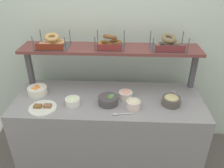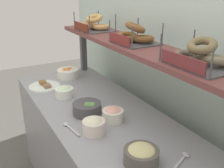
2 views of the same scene
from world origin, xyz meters
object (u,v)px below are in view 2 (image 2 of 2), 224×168
serving_plate_white (45,86)px  bowl_potato_salad (94,125)px  bowl_fruit_salad (68,73)px  bagel_basket_cinnamon_raisin (135,36)px  bowl_scallion_spread (64,92)px  serving_spoon_near_plate (69,127)px  bowl_hummus (141,155)px  bowl_lox_spread (113,114)px  serving_spoon_by_edge (182,159)px  bagel_basket_poppy (200,56)px  bowl_veggie_mix (88,108)px  bagel_basket_sesame (94,25)px

serving_plate_white → bowl_potato_salad: bearing=3.4°
bowl_fruit_salad → bagel_basket_cinnamon_raisin: bearing=16.9°
bowl_potato_salad → bagel_basket_cinnamon_raisin: 0.65m
bowl_scallion_spread → serving_spoon_near_plate: (0.44, -0.13, -0.04)m
bowl_scallion_spread → bowl_hummus: 0.92m
bowl_lox_spread → bagel_basket_cinnamon_raisin: 0.53m
bowl_scallion_spread → serving_spoon_by_edge: size_ratio=0.83×
bowl_scallion_spread → serving_spoon_near_plate: size_ratio=0.76×
serving_spoon_by_edge → bagel_basket_poppy: bagel_basket_poppy is taller
bowl_fruit_salad → bowl_veggie_mix: bearing=-10.8°
bowl_hummus → bowl_veggie_mix: (-0.58, -0.01, -0.01)m
bowl_lox_spread → bowl_hummus: 0.43m
bowl_fruit_salad → serving_spoon_by_edge: bearing=2.6°
bowl_hummus → bowl_potato_salad: bearing=-167.7°
bowl_lox_spread → serving_spoon_by_edge: (0.50, 0.10, -0.04)m
bowl_potato_salad → bowl_fruit_salad: bowl_potato_salad is taller
bagel_basket_poppy → serving_spoon_near_plate: bearing=-130.9°
bowl_potato_salad → bagel_basket_cinnamon_raisin: bagel_basket_cinnamon_raisin is taller
serving_plate_white → serving_spoon_near_plate: bearing=-4.6°
bowl_lox_spread → serving_plate_white: (-0.75, -0.21, -0.03)m
bowl_veggie_mix → bagel_basket_sesame: size_ratio=0.60×
bowl_fruit_salad → bagel_basket_poppy: bagel_basket_poppy is taller
serving_plate_white → bagel_basket_sesame: 0.65m
serving_spoon_near_plate → bowl_lox_spread: bearing=79.3°
serving_plate_white → bagel_basket_poppy: bagel_basket_poppy is taller
bowl_hummus → bowl_scallion_spread: bearing=-176.9°
serving_spoon_near_plate → bowl_fruit_salad: bearing=159.6°
bowl_hummus → serving_plate_white: bearing=-173.9°
bowl_fruit_salad → bowl_potato_salad: bearing=-12.1°
bowl_scallion_spread → bagel_basket_sesame: bearing=122.7°
bowl_veggie_mix → bagel_basket_poppy: size_ratio=0.57×
bowl_hummus → bagel_basket_sesame: bearing=164.2°
bowl_lox_spread → bowl_fruit_salad: (-0.89, 0.04, -0.00)m
bowl_scallion_spread → bagel_basket_cinnamon_raisin: bearing=50.2°
bowl_lox_spread → bowl_potato_salad: bowl_potato_salad is taller
bowl_lox_spread → bowl_scallion_spread: bearing=-164.4°
bowl_scallion_spread → serving_spoon_by_edge: bowl_scallion_spread is taller
bowl_fruit_salad → bagel_basket_poppy: bearing=9.4°
bowl_potato_salad → bowl_hummus: bearing=12.3°
bowl_fruit_salad → serving_spoon_near_plate: size_ratio=1.06×
serving_plate_white → bagel_basket_poppy: size_ratio=0.75×
bowl_scallion_spread → bowl_fruit_salad: 0.43m
serving_spoon_by_edge → serving_spoon_near_plate: bearing=-146.1°
bowl_lox_spread → serving_plate_white: size_ratio=0.53×
serving_spoon_near_plate → bagel_basket_cinnamon_raisin: (-0.11, 0.53, 0.47)m
serving_plate_white → serving_spoon_by_edge: serving_plate_white is taller
bowl_hummus → bagel_basket_cinnamon_raisin: bearing=149.6°
bowl_lox_spread → bagel_basket_sesame: (-0.73, 0.24, 0.43)m
bowl_hummus → bagel_basket_cinnamon_raisin: 0.81m
bowl_scallion_spread → bagel_basket_poppy: bearing=23.5°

